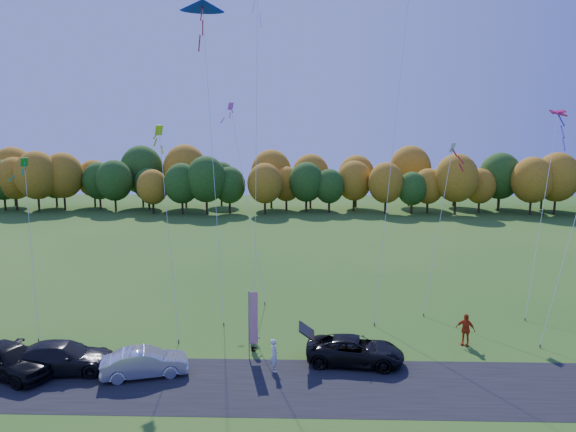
{
  "coord_description": "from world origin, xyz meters",
  "views": [
    {
      "loc": [
        0.94,
        -27.89,
        12.27
      ],
      "look_at": [
        0.0,
        6.0,
        7.0
      ],
      "focal_mm": 32.0,
      "sensor_mm": 36.0,
      "label": 1
    }
  ],
  "objects_px": {
    "person_east": "(465,329)",
    "feather_flag": "(252,317)",
    "silver_sedan": "(145,363)",
    "black_suv": "(355,350)"
  },
  "relations": [
    {
      "from": "silver_sedan",
      "to": "feather_flag",
      "type": "relative_size",
      "value": 1.11
    },
    {
      "from": "person_east",
      "to": "silver_sedan",
      "type": "bearing_deg",
      "value": -132.45
    },
    {
      "from": "silver_sedan",
      "to": "black_suv",
      "type": "bearing_deg",
      "value": -96.89
    },
    {
      "from": "person_east",
      "to": "black_suv",
      "type": "bearing_deg",
      "value": -125.12
    },
    {
      "from": "silver_sedan",
      "to": "feather_flag",
      "type": "distance_m",
      "value": 6.05
    },
    {
      "from": "person_east",
      "to": "feather_flag",
      "type": "bearing_deg",
      "value": -136.36
    },
    {
      "from": "feather_flag",
      "to": "person_east",
      "type": "bearing_deg",
      "value": 10.21
    },
    {
      "from": "silver_sedan",
      "to": "person_east",
      "type": "relative_size",
      "value": 2.28
    },
    {
      "from": "silver_sedan",
      "to": "person_east",
      "type": "height_order",
      "value": "person_east"
    },
    {
      "from": "black_suv",
      "to": "person_east",
      "type": "bearing_deg",
      "value": -61.51
    }
  ]
}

